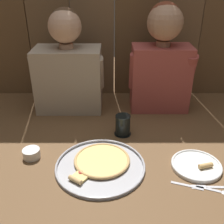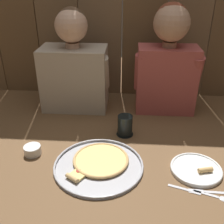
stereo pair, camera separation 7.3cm
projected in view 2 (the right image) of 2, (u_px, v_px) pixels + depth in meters
ground_plane at (115, 156)px, 1.27m from camera, size 3.20×3.20×0.00m
pizza_tray at (99, 163)px, 1.21m from camera, size 0.40×0.40×0.03m
dinner_plate at (196, 169)px, 1.17m from camera, size 0.22×0.22×0.03m
drinking_glass at (125, 125)px, 1.41m from camera, size 0.09×0.09×0.11m
dipping_bowl at (32, 150)px, 1.27m from camera, size 0.08×0.08×0.04m
table_fork at (186, 189)px, 1.07m from camera, size 0.13×0.06×0.01m
table_knife at (208, 192)px, 1.06m from camera, size 0.16×0.02×0.01m
table_spoon at (219, 197)px, 1.04m from camera, size 0.14×0.07×0.01m
diner_left at (74, 66)px, 1.61m from camera, size 0.43×0.23×0.60m
diner_right at (168, 61)px, 1.55m from camera, size 0.38×0.22×0.63m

